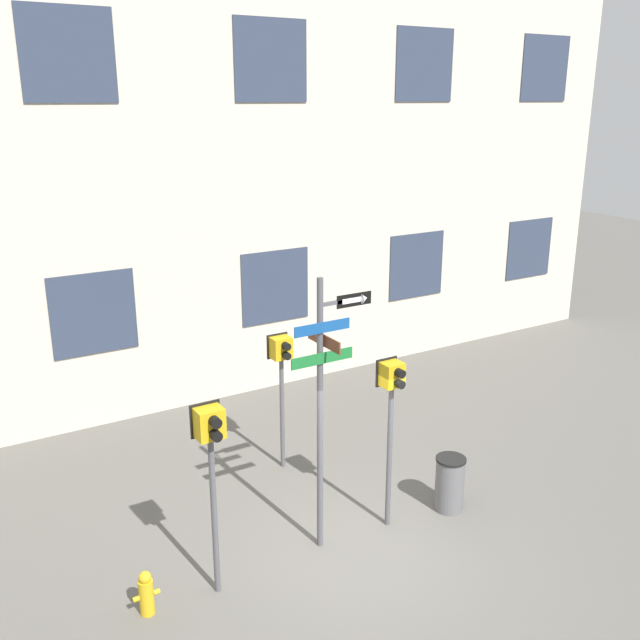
{
  "coord_description": "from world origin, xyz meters",
  "views": [
    {
      "loc": [
        -5.16,
        -7.22,
        6.38
      ],
      "look_at": [
        -0.38,
        0.59,
        3.52
      ],
      "focal_mm": 40.0,
      "sensor_mm": 36.0,
      "label": 1
    }
  ],
  "objects": [
    {
      "name": "building_facade",
      "position": [
        0.0,
        6.7,
        7.11
      ],
      "size": [
        24.0,
        0.63,
        14.22
      ],
      "color": "beige",
      "rests_on": "ground_plane"
    },
    {
      "name": "trash_bin",
      "position": [
        1.91,
        0.34,
        0.46
      ],
      "size": [
        0.49,
        0.49,
        0.92
      ],
      "color": "#59595B",
      "rests_on": "ground_plane"
    },
    {
      "name": "street_sign_pole",
      "position": [
        -0.31,
        0.58,
        2.45
      ],
      "size": [
        1.31,
        0.82,
        4.11
      ],
      "color": "#4C4C51",
      "rests_on": "ground_plane"
    },
    {
      "name": "pedestrian_signal_left",
      "position": [
        -2.1,
        0.43,
        2.15
      ],
      "size": [
        0.41,
        0.4,
        2.71
      ],
      "color": "#4C4C51",
      "rests_on": "ground_plane"
    },
    {
      "name": "ground_plane",
      "position": [
        0.0,
        0.0,
        0.0
      ],
      "size": [
        60.0,
        60.0,
        0.0
      ],
      "primitive_type": "plane",
      "color": "#595651"
    },
    {
      "name": "pedestrian_signal_right",
      "position": [
        0.8,
        0.5,
        2.12
      ],
      "size": [
        0.37,
        0.4,
        2.73
      ],
      "color": "#4C4C51",
      "rests_on": "ground_plane"
    },
    {
      "name": "fire_hydrant",
      "position": [
        -3.06,
        0.49,
        0.3
      ],
      "size": [
        0.35,
        0.19,
        0.62
      ],
      "color": "gold",
      "rests_on": "ground_plane"
    },
    {
      "name": "pedestrian_signal_across",
      "position": [
        0.3,
        2.97,
        1.97
      ],
      "size": [
        0.4,
        0.4,
        2.49
      ],
      "color": "#4C4C51",
      "rests_on": "ground_plane"
    }
  ]
}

